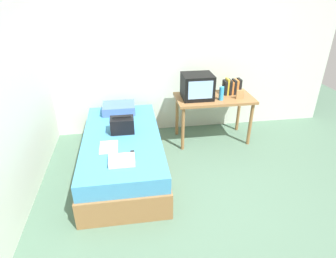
{
  "coord_description": "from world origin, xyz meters",
  "views": [
    {
      "loc": [
        -0.8,
        -2.39,
        2.27
      ],
      "look_at": [
        -0.29,
        0.95,
        0.5
      ],
      "focal_mm": 30.39,
      "sensor_mm": 36.0,
      "label": 1
    }
  ],
  "objects_px": {
    "picture_frame": "(240,94)",
    "pillow": "(119,108)",
    "magazine": "(109,147)",
    "remote_dark": "(133,155)",
    "bed": "(123,153)",
    "water_bottle": "(221,93)",
    "book_row": "(232,87)",
    "tv": "(197,86)",
    "handbag": "(122,125)",
    "desk": "(214,103)",
    "folded_towel": "(122,160)"
  },
  "relations": [
    {
      "from": "bed",
      "to": "magazine",
      "type": "xyz_separation_m",
      "value": [
        -0.15,
        -0.26,
        0.27
      ]
    },
    {
      "from": "desk",
      "to": "water_bottle",
      "type": "distance_m",
      "value": 0.24
    },
    {
      "from": "water_bottle",
      "to": "magazine",
      "type": "height_order",
      "value": "water_bottle"
    },
    {
      "from": "book_row",
      "to": "pillow",
      "type": "xyz_separation_m",
      "value": [
        -1.73,
        0.01,
        -0.25
      ]
    },
    {
      "from": "book_row",
      "to": "bed",
      "type": "bearing_deg",
      "value": -156.48
    },
    {
      "from": "book_row",
      "to": "pillow",
      "type": "distance_m",
      "value": 1.75
    },
    {
      "from": "desk",
      "to": "handbag",
      "type": "relative_size",
      "value": 3.87
    },
    {
      "from": "magazine",
      "to": "folded_towel",
      "type": "bearing_deg",
      "value": -65.98
    },
    {
      "from": "water_bottle",
      "to": "bed",
      "type": "bearing_deg",
      "value": -160.76
    },
    {
      "from": "bed",
      "to": "book_row",
      "type": "height_order",
      "value": "book_row"
    },
    {
      "from": "tv",
      "to": "water_bottle",
      "type": "bearing_deg",
      "value": -21.26
    },
    {
      "from": "picture_frame",
      "to": "pillow",
      "type": "distance_m",
      "value": 1.8
    },
    {
      "from": "handbag",
      "to": "remote_dark",
      "type": "relative_size",
      "value": 1.92
    },
    {
      "from": "desk",
      "to": "magazine",
      "type": "bearing_deg",
      "value": -149.81
    },
    {
      "from": "book_row",
      "to": "remote_dark",
      "type": "distance_m",
      "value": 2.02
    },
    {
      "from": "bed",
      "to": "pillow",
      "type": "relative_size",
      "value": 4.24
    },
    {
      "from": "desk",
      "to": "pillow",
      "type": "distance_m",
      "value": 1.44
    },
    {
      "from": "tv",
      "to": "book_row",
      "type": "xyz_separation_m",
      "value": [
        0.57,
        0.1,
        -0.07
      ]
    },
    {
      "from": "book_row",
      "to": "folded_towel",
      "type": "distance_m",
      "value": 2.18
    },
    {
      "from": "handbag",
      "to": "folded_towel",
      "type": "bearing_deg",
      "value": -91.32
    },
    {
      "from": "desk",
      "to": "book_row",
      "type": "distance_m",
      "value": 0.37
    },
    {
      "from": "water_bottle",
      "to": "book_row",
      "type": "relative_size",
      "value": 0.76
    },
    {
      "from": "desk",
      "to": "water_bottle",
      "type": "relative_size",
      "value": 5.78
    },
    {
      "from": "desk",
      "to": "handbag",
      "type": "height_order",
      "value": "handbag"
    },
    {
      "from": "tv",
      "to": "remote_dark",
      "type": "relative_size",
      "value": 2.82
    },
    {
      "from": "magazine",
      "to": "tv",
      "type": "bearing_deg",
      "value": 35.23
    },
    {
      "from": "pillow",
      "to": "handbag",
      "type": "xyz_separation_m",
      "value": [
        0.05,
        -0.65,
        0.04
      ]
    },
    {
      "from": "bed",
      "to": "book_row",
      "type": "xyz_separation_m",
      "value": [
        1.7,
        0.74,
        0.57
      ]
    },
    {
      "from": "desk",
      "to": "remote_dark",
      "type": "relative_size",
      "value": 7.44
    },
    {
      "from": "bed",
      "to": "tv",
      "type": "height_order",
      "value": "tv"
    },
    {
      "from": "tv",
      "to": "magazine",
      "type": "height_order",
      "value": "tv"
    },
    {
      "from": "pillow",
      "to": "handbag",
      "type": "relative_size",
      "value": 1.57
    },
    {
      "from": "desk",
      "to": "book_row",
      "type": "bearing_deg",
      "value": 18.74
    },
    {
      "from": "picture_frame",
      "to": "pillow",
      "type": "xyz_separation_m",
      "value": [
        -1.78,
        0.24,
        -0.21
      ]
    },
    {
      "from": "magazine",
      "to": "desk",
      "type": "bearing_deg",
      "value": 30.19
    },
    {
      "from": "pillow",
      "to": "magazine",
      "type": "bearing_deg",
      "value": -96.79
    },
    {
      "from": "remote_dark",
      "to": "folded_towel",
      "type": "distance_m",
      "value": 0.17
    },
    {
      "from": "remote_dark",
      "to": "bed",
      "type": "bearing_deg",
      "value": 103.8
    },
    {
      "from": "pillow",
      "to": "water_bottle",
      "type": "bearing_deg",
      "value": -9.12
    },
    {
      "from": "book_row",
      "to": "magazine",
      "type": "distance_m",
      "value": 2.13
    },
    {
      "from": "desk",
      "to": "magazine",
      "type": "relative_size",
      "value": 4.0
    },
    {
      "from": "tv",
      "to": "pillow",
      "type": "relative_size",
      "value": 0.93
    },
    {
      "from": "pillow",
      "to": "handbag",
      "type": "height_order",
      "value": "handbag"
    },
    {
      "from": "pillow",
      "to": "bed",
      "type": "bearing_deg",
      "value": -87.64
    },
    {
      "from": "book_row",
      "to": "tv",
      "type": "bearing_deg",
      "value": -170.02
    },
    {
      "from": "book_row",
      "to": "pillow",
      "type": "relative_size",
      "value": 0.56
    },
    {
      "from": "pillow",
      "to": "remote_dark",
      "type": "distance_m",
      "value": 1.24
    },
    {
      "from": "picture_frame",
      "to": "magazine",
      "type": "bearing_deg",
      "value": -157.78
    },
    {
      "from": "book_row",
      "to": "handbag",
      "type": "relative_size",
      "value": 0.88
    },
    {
      "from": "bed",
      "to": "folded_towel",
      "type": "xyz_separation_m",
      "value": [
        0.0,
        -0.61,
        0.29
      ]
    }
  ]
}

